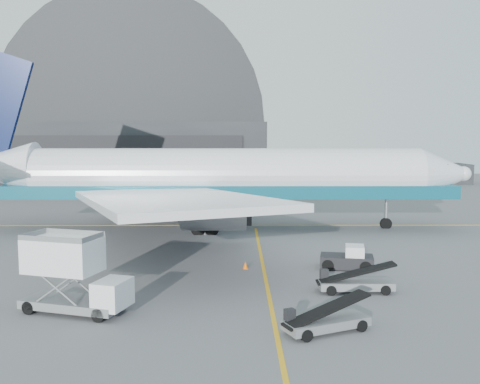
{
  "coord_description": "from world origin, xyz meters",
  "views": [
    {
      "loc": [
        -1.92,
        -37.22,
        9.66
      ],
      "look_at": [
        -1.67,
        11.85,
        4.5
      ],
      "focal_mm": 40.0,
      "sensor_mm": 36.0,
      "label": 1
    }
  ],
  "objects_px": {
    "belt_loader_a": "(325,321)",
    "catering_truck": "(72,275)",
    "belt_loader_b": "(355,283)",
    "pushback_tug": "(348,259)",
    "airliner": "(206,177)"
  },
  "relations": [
    {
      "from": "airliner",
      "to": "belt_loader_a",
      "type": "distance_m",
      "value": 31.07
    },
    {
      "from": "catering_truck",
      "to": "belt_loader_b",
      "type": "relative_size",
      "value": 1.3
    },
    {
      "from": "pushback_tug",
      "to": "belt_loader_a",
      "type": "distance_m",
      "value": 13.28
    },
    {
      "from": "airliner",
      "to": "catering_truck",
      "type": "distance_m",
      "value": 27.54
    },
    {
      "from": "catering_truck",
      "to": "belt_loader_b",
      "type": "bearing_deg",
      "value": 29.99
    },
    {
      "from": "pushback_tug",
      "to": "belt_loader_b",
      "type": "distance_m",
      "value": 5.98
    },
    {
      "from": "belt_loader_b",
      "to": "airliner",
      "type": "bearing_deg",
      "value": 113.68
    },
    {
      "from": "pushback_tug",
      "to": "belt_loader_a",
      "type": "relative_size",
      "value": 0.89
    },
    {
      "from": "catering_truck",
      "to": "belt_loader_a",
      "type": "bearing_deg",
      "value": 4.22
    },
    {
      "from": "pushback_tug",
      "to": "belt_loader_a",
      "type": "bearing_deg",
      "value": -95.58
    },
    {
      "from": "belt_loader_a",
      "to": "catering_truck",
      "type": "bearing_deg",
      "value": 142.97
    },
    {
      "from": "airliner",
      "to": "catering_truck",
      "type": "xyz_separation_m",
      "value": [
        -5.83,
        -26.7,
        -3.35
      ]
    },
    {
      "from": "belt_loader_b",
      "to": "belt_loader_a",
      "type": "bearing_deg",
      "value": -114.31
    },
    {
      "from": "pushback_tug",
      "to": "airliner",
      "type": "bearing_deg",
      "value": 134.58
    },
    {
      "from": "airliner",
      "to": "pushback_tug",
      "type": "height_order",
      "value": "airliner"
    }
  ]
}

